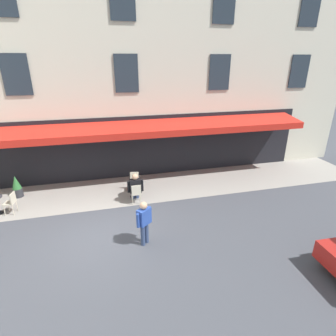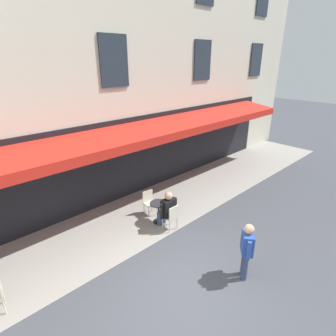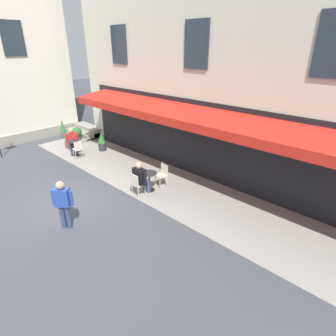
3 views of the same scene
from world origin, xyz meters
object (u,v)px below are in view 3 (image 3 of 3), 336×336
(cafe_chair_cream_back_row, at_px, (163,173))
(seated_companion_in_black, at_px, (141,177))
(cafe_table_near_entrance, at_px, (149,179))
(potted_plant_under_sign, at_px, (67,139))
(potted_plant_by_steps, at_px, (77,134))
(cafe_table_mid_terrace, at_px, (74,146))
(cafe_chair_cream_by_window, at_px, (137,183))
(cafe_chair_cream_kerbside, at_px, (78,148))
(potted_plant_entrance_left, at_px, (63,129))
(potted_plant_entrance_right, at_px, (102,141))
(seated_patron_in_red, at_px, (72,140))
(cafe_chair_cream_facing_street, at_px, (72,141))
(walking_pedestrian_in_blue, at_px, (63,201))

(cafe_chair_cream_back_row, distance_m, seated_companion_in_black, 1.06)
(cafe_table_near_entrance, distance_m, seated_companion_in_black, 0.47)
(seated_companion_in_black, height_order, potted_plant_under_sign, seated_companion_in_black)
(potted_plant_by_steps, bearing_deg, cafe_table_near_entrance, 171.60)
(seated_companion_in_black, relative_size, potted_plant_by_steps, 1.52)
(cafe_table_mid_terrace, xyz_separation_m, potted_plant_under_sign, (1.24, -0.30, -0.02))
(cafe_chair_cream_by_window, relative_size, cafe_chair_cream_kerbside, 1.00)
(potted_plant_by_steps, bearing_deg, potted_plant_entrance_left, 6.61)
(cafe_chair_cream_kerbside, distance_m, potted_plant_entrance_right, 1.51)
(cafe_chair_cream_back_row, xyz_separation_m, seated_patron_in_red, (6.06, 0.55, 0.14))
(cafe_chair_cream_facing_street, relative_size, potted_plant_by_steps, 1.03)
(cafe_table_mid_terrace, bearing_deg, cafe_chair_cream_facing_street, -22.87)
(seated_companion_in_black, bearing_deg, cafe_chair_cream_facing_street, -5.33)
(cafe_table_mid_terrace, bearing_deg, seated_patron_in_red, -22.87)
(seated_patron_in_red, bearing_deg, walking_pedestrian_in_blue, 149.31)
(cafe_chair_cream_by_window, xyz_separation_m, walking_pedestrian_in_blue, (0.10, 2.78, 0.38))
(cafe_chair_cream_facing_street, xyz_separation_m, seated_companion_in_black, (-6.16, 0.57, 0.17))
(cafe_table_near_entrance, distance_m, seated_patron_in_red, 5.97)
(potted_plant_entrance_right, bearing_deg, cafe_chair_cream_kerbside, 96.45)
(seated_companion_in_black, height_order, potted_plant_by_steps, seated_companion_in_black)
(cafe_table_mid_terrace, xyz_separation_m, potted_plant_entrance_left, (3.11, -1.01, 0.05))
(cafe_table_near_entrance, xyz_separation_m, walking_pedestrian_in_blue, (0.09, 3.41, 0.44))
(potted_plant_under_sign, distance_m, potted_plant_entrance_right, 2.01)
(cafe_table_near_entrance, height_order, potted_plant_by_steps, potted_plant_by_steps)
(cafe_table_near_entrance, distance_m, potted_plant_entrance_left, 8.73)
(walking_pedestrian_in_blue, bearing_deg, cafe_chair_cream_facing_street, -30.45)
(walking_pedestrian_in_blue, height_order, potted_plant_entrance_right, walking_pedestrian_in_blue)
(cafe_table_near_entrance, bearing_deg, seated_companion_in_black, 90.23)
(potted_plant_entrance_left, bearing_deg, potted_plant_under_sign, 159.29)
(cafe_table_near_entrance, height_order, potted_plant_under_sign, potted_plant_under_sign)
(walking_pedestrian_in_blue, distance_m, potted_plant_under_sign, 7.65)
(cafe_table_near_entrance, xyz_separation_m, cafe_chair_cream_kerbside, (4.96, 0.20, 0.06))
(cafe_table_near_entrance, distance_m, cafe_chair_cream_kerbside, 4.96)
(cafe_chair_cream_kerbside, bearing_deg, cafe_table_near_entrance, -177.69)
(cafe_chair_cream_by_window, relative_size, potted_plant_entrance_left, 0.82)
(cafe_chair_cream_facing_street, xyz_separation_m, potted_plant_by_steps, (1.15, -0.92, -0.06))
(seated_companion_in_black, bearing_deg, potted_plant_by_steps, -11.55)
(cafe_chair_cream_back_row, relative_size, seated_patron_in_red, 0.71)
(cafe_chair_cream_kerbside, bearing_deg, walking_pedestrian_in_blue, 146.59)
(cafe_table_mid_terrace, relative_size, potted_plant_under_sign, 0.77)
(cafe_chair_cream_kerbside, bearing_deg, seated_patron_in_red, -15.33)
(cafe_chair_cream_kerbside, xyz_separation_m, potted_plant_entrance_right, (0.17, -1.50, -0.05))
(walking_pedestrian_in_blue, xyz_separation_m, potted_plant_entrance_right, (5.03, -4.71, -0.43))
(cafe_chair_cream_facing_street, bearing_deg, seated_patron_in_red, 157.13)
(potted_plant_entrance_right, xyz_separation_m, potted_plant_by_steps, (2.19, 0.22, -0.01))
(potted_plant_entrance_right, bearing_deg, potted_plant_by_steps, 5.73)
(cafe_table_mid_terrace, height_order, seated_patron_in_red, seated_patron_in_red)
(seated_companion_in_black, height_order, walking_pedestrian_in_blue, walking_pedestrian_in_blue)
(cafe_chair_cream_back_row, xyz_separation_m, potted_plant_entrance_left, (8.78, -0.30, -0.00))
(cafe_chair_cream_kerbside, xyz_separation_m, cafe_chair_cream_facing_street, (1.20, -0.36, 0.00))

